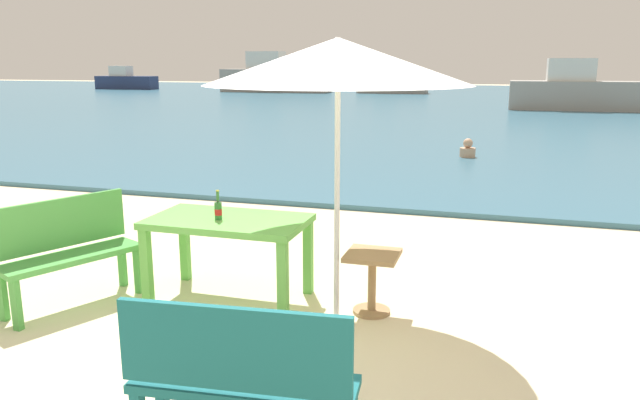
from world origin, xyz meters
TOP-DOWN VIEW (x-y plane):
  - ground_plane at (0.00, 0.00)m, footprint 120.00×120.00m
  - sea_water at (0.00, 30.00)m, footprint 120.00×50.00m
  - picnic_table_green at (-0.75, 1.39)m, footprint 1.40×0.80m
  - beer_bottle_amber at (-0.80, 1.32)m, footprint 0.07×0.07m
  - patio_umbrella at (0.29, 1.26)m, footprint 2.10×2.10m
  - side_table_wood at (0.56, 1.44)m, footprint 0.44×0.44m
  - bench_teal_center at (0.33, -0.77)m, footprint 1.23×0.47m
  - bench_green_left at (-2.05, 0.87)m, footprint 0.84×1.24m
  - swimmer_person at (0.84, 10.25)m, footprint 0.34×0.34m
  - boat_barge at (4.70, 25.52)m, footprint 6.09×1.66m
  - boat_cargo_ship at (-14.22, 37.70)m, footprint 7.70×2.10m
  - boat_sailboat at (-26.97, 38.56)m, footprint 4.89×1.33m
  - boat_fishing_trawler at (-5.85, 38.02)m, footprint 4.71×1.28m

SIDE VIEW (x-z plane):
  - ground_plane at x=0.00m, z-range 0.00..0.00m
  - sea_water at x=0.00m, z-range 0.00..0.08m
  - swimmer_person at x=0.84m, z-range 0.03..0.44m
  - side_table_wood at x=0.56m, z-range 0.08..0.62m
  - bench_teal_center at x=0.33m, z-range 0.07..1.02m
  - bench_green_left at x=-2.05m, z-range 0.07..1.02m
  - picnic_table_green at x=-0.75m, z-range 0.27..1.03m
  - boat_fishing_trawler at x=-5.85m, z-range -0.16..1.55m
  - boat_sailboat at x=-26.97m, z-range -0.17..1.61m
  - beer_bottle_amber at x=-0.80m, z-range 0.72..0.99m
  - boat_barge at x=4.70m, z-range -0.23..1.98m
  - boat_cargo_ship at x=-14.22m, z-range -0.31..2.49m
  - patio_umbrella at x=0.29m, z-range 0.97..3.27m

